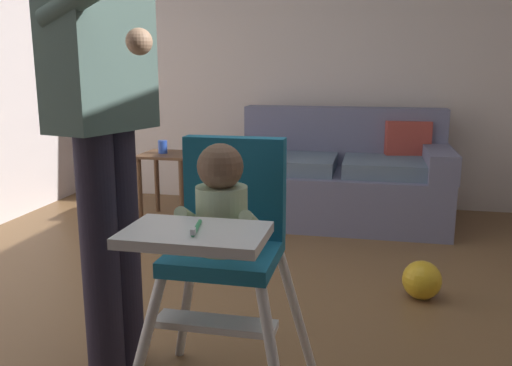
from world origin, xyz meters
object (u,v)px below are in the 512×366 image
object	(u,v)px
adult_standing	(105,121)
sippy_cup	(163,147)
toy_ball	(422,280)
couch	(341,178)
side_table	(168,171)
high_chair	(224,227)

from	to	relation	value
adult_standing	sippy_cup	bearing A→B (deg)	122.03
adult_standing	toy_ball	world-z (taller)	adult_standing
couch	sippy_cup	distance (m)	1.41
sippy_cup	toy_ball	bearing A→B (deg)	-31.86
couch	adult_standing	distance (m)	2.56
adult_standing	side_table	xyz separation A→B (m)	(-0.60, 2.11, -0.61)
sippy_cup	adult_standing	bearing A→B (deg)	-73.09
toy_ball	side_table	distance (m)	2.19
toy_ball	side_table	size ratio (longest dim) A/B	0.39
couch	adult_standing	world-z (taller)	adult_standing
couch	high_chair	size ratio (longest dim) A/B	1.72
adult_standing	couch	bearing A→B (deg)	88.07
side_table	sippy_cup	distance (m)	0.19
adult_standing	toy_ball	size ratio (longest dim) A/B	8.67
side_table	high_chair	bearing A→B (deg)	-64.23
high_chair	side_table	distance (m)	2.50
couch	high_chair	distance (m)	2.52
side_table	adult_standing	bearing A→B (deg)	-74.04
adult_standing	side_table	bearing A→B (deg)	121.08
toy_ball	sippy_cup	bearing A→B (deg)	148.14
couch	sippy_cup	xyz separation A→B (m)	(-1.37, -0.25, 0.24)
couch	toy_ball	world-z (taller)	couch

